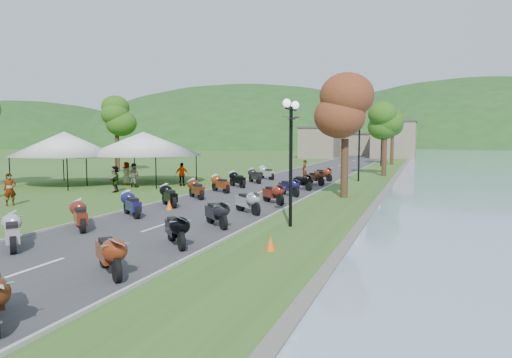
% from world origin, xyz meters
% --- Properties ---
extents(road, '(7.00, 120.00, 0.02)m').
position_xyz_m(road, '(0.00, 40.00, 0.01)').
color(road, '#3C3C3F').
rests_on(road, ground).
extents(hills_backdrop, '(360.00, 120.00, 76.00)m').
position_xyz_m(hills_backdrop, '(0.00, 200.00, 0.00)').
color(hills_backdrop, '#285621').
rests_on(hills_backdrop, ground).
extents(far_building, '(18.00, 16.00, 5.00)m').
position_xyz_m(far_building, '(-2.00, 85.00, 2.50)').
color(far_building, '#796E5E').
rests_on(far_building, ground).
extents(moto_row_left, '(2.60, 43.90, 1.10)m').
position_xyz_m(moto_row_left, '(-2.48, 16.16, 0.55)').
color(moto_row_left, '#331411').
rests_on(moto_row_left, ground).
extents(moto_row_right, '(2.60, 36.39, 1.10)m').
position_xyz_m(moto_row_right, '(2.28, 20.41, 0.55)').
color(moto_row_right, '#331411').
rests_on(moto_row_right, ground).
extents(vendor_tent_main, '(5.96, 5.96, 4.00)m').
position_xyz_m(vendor_tent_main, '(-10.47, 30.70, 2.00)').
color(vendor_tent_main, silver).
rests_on(vendor_tent_main, ground).
extents(vendor_tent_side, '(5.16, 5.16, 4.00)m').
position_xyz_m(vendor_tent_side, '(-15.08, 27.33, 2.00)').
color(vendor_tent_side, silver).
rests_on(vendor_tent_side, ground).
extents(tree_lakeside, '(2.87, 2.87, 7.97)m').
position_xyz_m(tree_lakeside, '(5.56, 27.59, 3.98)').
color(tree_lakeside, '#346C19').
rests_on(tree_lakeside, ground).
extents(pedestrian_a, '(0.71, 0.77, 1.71)m').
position_xyz_m(pedestrian_a, '(-10.40, 18.34, 0.00)').
color(pedestrian_a, slate).
rests_on(pedestrian_a, ground).
extents(pedestrian_b, '(0.89, 0.57, 1.73)m').
position_xyz_m(pedestrian_b, '(-9.54, 28.02, 0.00)').
color(pedestrian_b, slate).
rests_on(pedestrian_b, ground).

